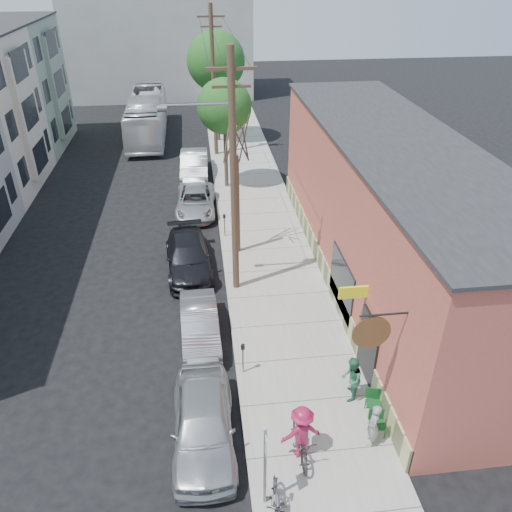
{
  "coord_description": "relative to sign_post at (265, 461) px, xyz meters",
  "views": [
    {
      "loc": [
        1.17,
        -13.32,
        12.74
      ],
      "look_at": [
        3.36,
        5.14,
        1.5
      ],
      "focal_mm": 35.0,
      "sensor_mm": 36.0,
      "label": 1
    }
  ],
  "objects": [
    {
      "name": "tree_leafy_far",
      "position": [
        0.45,
        30.81,
        4.23
      ],
      "size": [
        4.29,
        4.29,
        8.07
      ],
      "color": "#44392C",
      "rests_on": "sidewalk"
    },
    {
      "name": "car_4",
      "position": [
        -1.55,
        23.65,
        -1.01
      ],
      "size": [
        1.86,
        5.06,
        1.65
      ],
      "primitive_type": "imported",
      "rotation": [
        0.0,
        0.0,
        -0.02
      ],
      "color": "#A0A5A7",
      "rests_on": "ground"
    },
    {
      "name": "ground",
      "position": [
        -2.35,
        5.35,
        -1.83
      ],
      "size": [
        120.0,
        120.0,
        0.0
      ],
      "primitive_type": "plane",
      "color": "black"
    },
    {
      "name": "end_cap_building",
      "position": [
        -4.35,
        47.35,
        4.17
      ],
      "size": [
        18.0,
        8.0,
        12.0
      ],
      "primitive_type": "cube",
      "color": "#A2A39E",
      "rests_on": "ground"
    },
    {
      "name": "patron_grey",
      "position": [
        3.41,
        1.48,
        -0.92
      ],
      "size": [
        0.51,
        0.64,
        1.52
      ],
      "primitive_type": "imported",
      "rotation": [
        0.0,
        0.0,
        -1.86
      ],
      "color": "gray",
      "rests_on": "sidewalk"
    },
    {
      "name": "bus",
      "position": [
        -5.17,
        32.88,
        -0.21
      ],
      "size": [
        2.83,
        11.68,
        3.25
      ],
      "primitive_type": "imported",
      "rotation": [
        0.0,
        0.0,
        0.01
      ],
      "color": "white",
      "rests_on": "ground"
    },
    {
      "name": "car_0",
      "position": [
        -1.55,
        2.27,
        -1.05
      ],
      "size": [
        1.88,
        4.62,
        1.57
      ],
      "primitive_type": "imported",
      "rotation": [
        0.0,
        0.0,
        -0.01
      ],
      "color": "#A8ABB0",
      "rests_on": "ground"
    },
    {
      "name": "patio_chair_a",
      "position": [
        3.84,
        2.6,
        -1.24
      ],
      "size": [
        0.63,
        0.63,
        0.88
      ],
      "primitive_type": null,
      "rotation": [
        0.0,
        0.0,
        -0.31
      ],
      "color": "#14471E",
      "rests_on": "sidewalk"
    },
    {
      "name": "utility_pole_near",
      "position": [
        0.04,
        10.23,
        3.58
      ],
      "size": [
        3.57,
        0.28,
        10.0
      ],
      "color": "#503A28",
      "rests_on": "sidewalk"
    },
    {
      "name": "parked_bike_a",
      "position": [
        0.22,
        -0.46,
        -1.14
      ],
      "size": [
        0.7,
        1.86,
        1.09
      ],
      "primitive_type": "imported",
      "rotation": [
        0.0,
        0.0,
        -0.1
      ],
      "color": "black",
      "rests_on": "sidewalk"
    },
    {
      "name": "sign_post",
      "position": [
        0.0,
        0.0,
        0.0
      ],
      "size": [
        0.07,
        0.45,
        2.8
      ],
      "color": "slate",
      "rests_on": "sidewalk"
    },
    {
      "name": "sidewalk",
      "position": [
        1.9,
        16.35,
        -1.76
      ],
      "size": [
        4.5,
        58.0,
        0.15
      ],
      "primitive_type": "cube",
      "color": "#A7A49A",
      "rests_on": "ground"
    },
    {
      "name": "car_3",
      "position": [
        -1.55,
        18.29,
        -1.18
      ],
      "size": [
        2.36,
        4.78,
        1.31
      ],
      "primitive_type": "imported",
      "rotation": [
        0.0,
        0.0,
        -0.04
      ],
      "color": "#AAAFB1",
      "rests_on": "ground"
    },
    {
      "name": "patio_chair_b",
      "position": [
        3.68,
        1.77,
        -1.24
      ],
      "size": [
        0.56,
        0.56,
        0.88
      ],
      "primitive_type": null,
      "rotation": [
        0.0,
        0.0,
        -0.13
      ],
      "color": "#14471E",
      "rests_on": "sidewalk"
    },
    {
      "name": "cyclist_bike",
      "position": [
        1.24,
        1.37,
        -1.19
      ],
      "size": [
        0.68,
        1.88,
        0.98
      ],
      "primitive_type": "imported",
      "rotation": [
        0.0,
        0.0,
        0.02
      ],
      "color": "black",
      "rests_on": "sidewalk"
    },
    {
      "name": "car_2",
      "position": [
        -1.96,
        12.07,
        -1.11
      ],
      "size": [
        2.35,
        5.09,
        1.44
      ],
      "primitive_type": "imported",
      "rotation": [
        0.0,
        0.0,
        0.07
      ],
      "color": "black",
      "rests_on": "ground"
    },
    {
      "name": "tree_leafy_mid",
      "position": [
        0.45,
        21.58,
        3.29
      ],
      "size": [
        3.24,
        3.24,
        6.61
      ],
      "color": "#44392C",
      "rests_on": "sidewalk"
    },
    {
      "name": "cafe_building",
      "position": [
        6.64,
        10.34,
        1.47
      ],
      "size": [
        6.6,
        20.2,
        6.61
      ],
      "color": "#B75344",
      "rests_on": "ground"
    },
    {
      "name": "cyclist",
      "position": [
        1.24,
        1.37,
        -0.77
      ],
      "size": [
        1.26,
        0.82,
        1.83
      ],
      "primitive_type": "imported",
      "rotation": [
        0.0,
        0.0,
        3.26
      ],
      "color": "maroon",
      "rests_on": "sidewalk"
    },
    {
      "name": "parking_meter_near",
      "position": [
        -0.1,
        4.92,
        -0.85
      ],
      "size": [
        0.14,
        0.14,
        1.24
      ],
      "color": "slate",
      "rests_on": "sidewalk"
    },
    {
      "name": "parking_meter_far",
      "position": [
        -0.1,
        14.91,
        -0.85
      ],
      "size": [
        0.14,
        0.14,
        1.24
      ],
      "color": "slate",
      "rests_on": "sidewalk"
    },
    {
      "name": "patron_green",
      "position": [
        3.27,
        3.32,
        -0.86
      ],
      "size": [
        0.86,
        0.96,
        1.65
      ],
      "primitive_type": "imported",
      "rotation": [
        0.0,
        0.0,
        -1.91
      ],
      "color": "#2C7050",
      "rests_on": "sidewalk"
    },
    {
      "name": "utility_pole_far",
      "position": [
        0.1,
        27.64,
        3.51
      ],
      "size": [
        1.8,
        0.28,
        10.0
      ],
      "color": "#503A28",
      "rests_on": "sidewalk"
    },
    {
      "name": "tree_bare",
      "position": [
        0.45,
        13.32,
        0.8
      ],
      "size": [
        0.24,
        0.24,
        4.96
      ],
      "color": "#44392C",
      "rests_on": "sidewalk"
    },
    {
      "name": "car_1",
      "position": [
        -1.55,
        7.08,
        -1.17
      ],
      "size": [
        1.55,
        4.07,
        1.32
      ],
      "primitive_type": "imported",
      "rotation": [
        0.0,
        0.0,
        0.04
      ],
      "color": "#95969C",
      "rests_on": "ground"
    }
  ]
}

